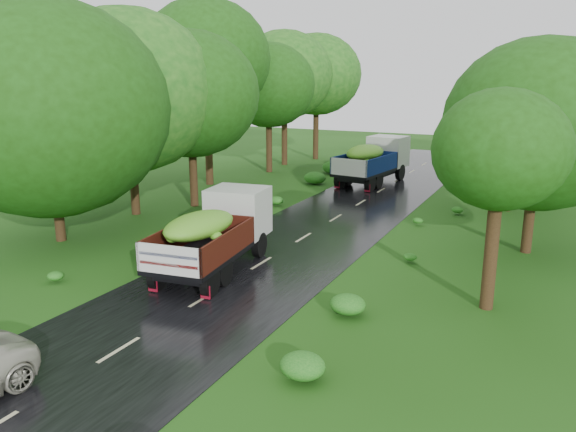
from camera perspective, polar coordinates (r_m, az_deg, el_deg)
The scene contains 9 objects.
ground at distance 16.29m, azimuth -16.79°, elevation -12.93°, with size 120.00×120.00×0.00m, color #19420E.
road at distance 19.85m, azimuth -6.94°, elevation -7.33°, with size 6.50×80.00×0.02m, color black.
road_lines at distance 20.63m, azimuth -5.43°, elevation -6.40°, with size 0.12×69.60×0.00m.
truck_near at distance 21.45m, azimuth -7.20°, elevation -1.31°, with size 3.14×6.82×2.76m.
truck_far at distance 38.86m, azimuth 8.82°, elevation 5.82°, with size 3.42×7.43×3.01m.
utility_pole at distance 38.11m, azimuth 19.39°, elevation 8.77°, with size 1.42×0.23×8.10m.
trees_left at distance 36.15m, azimuth -7.64°, elevation 13.18°, with size 6.85×32.24×10.10m.
trees_right at distance 32.89m, azimuth 24.32°, elevation 9.40°, with size 5.15×32.64×7.46m.
shrubs at distance 27.34m, azimuth 3.33°, elevation -0.46°, with size 11.90×44.00×0.70m.
Camera 1 is at (10.22, -10.40, 7.27)m, focal length 35.00 mm.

